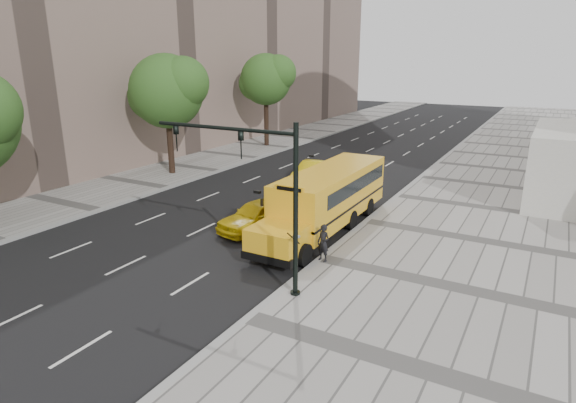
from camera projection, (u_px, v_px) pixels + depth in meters
The scene contains 12 objects.
ground at pixel (269, 207), 28.23m from camera, with size 140.00×140.00×0.00m, color black.
sidewalk_museum at pixel (487, 243), 22.61m from camera, with size 12.00×140.00×0.15m, color gray.
sidewalk_far at pixel (134, 183), 33.34m from camera, with size 6.00×140.00×0.15m, color gray.
curb_museum at pixel (366, 222), 25.41m from camera, with size 0.30×140.00×0.15m, color gray.
curb_far at pixel (166, 188), 31.94m from camera, with size 0.30×140.00×0.15m, color gray.
tree_b at pixel (168, 91), 34.11m from camera, with size 5.90×5.24×8.72m.
tree_c at pixel (267, 79), 45.26m from camera, with size 5.39×4.79×8.79m.
school_bus at pixel (329, 195), 24.35m from camera, with size 2.96×11.56×3.19m.
taxi_near at pixel (258, 215), 24.31m from camera, with size 1.82×4.53×1.55m, color gold.
taxi_far at pixel (311, 171), 34.18m from camera, with size 1.43×4.09×1.35m, color gold.
pedestrian at pixel (323, 243), 20.21m from camera, with size 0.58×0.38×1.60m, color black.
traffic_signal at pixel (261, 185), 17.09m from camera, with size 6.18×0.36×6.40m.
Camera 1 is at (14.09, -22.98, 8.47)m, focal length 30.00 mm.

